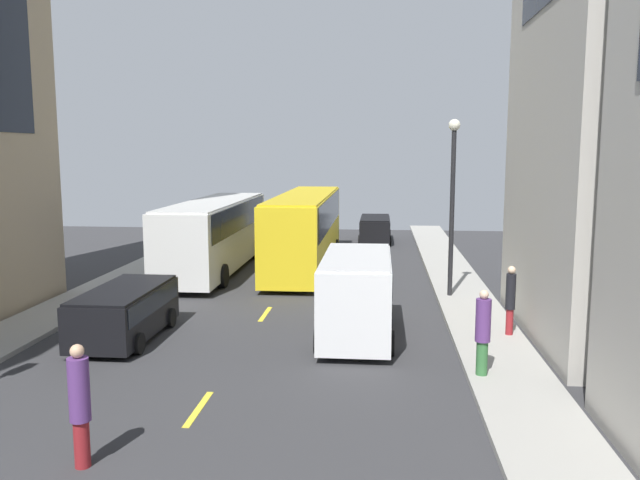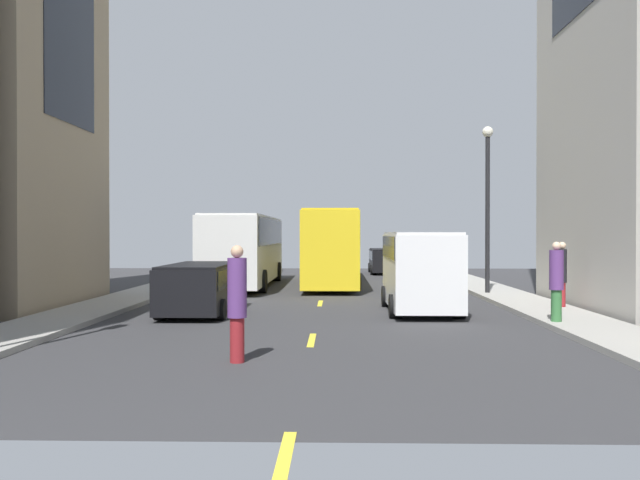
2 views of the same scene
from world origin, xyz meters
TOP-DOWN VIEW (x-y plane):
  - ground_plane at (0.00, 0.00)m, footprint 40.79×40.79m
  - sidewalk_west at (-7.30, 0.00)m, footprint 2.19×44.00m
  - sidewalk_east at (7.30, 0.00)m, footprint 2.19×44.00m
  - lane_stripe_0 at (0.00, -21.00)m, footprint 0.16×2.00m
  - lane_stripe_1 at (0.00, -12.60)m, footprint 0.16×2.00m
  - lane_stripe_2 at (0.00, -4.20)m, footprint 0.16×2.00m
  - lane_stripe_3 at (0.00, 4.20)m, footprint 0.16×2.00m
  - lane_stripe_4 at (0.00, 12.60)m, footprint 0.16×2.00m
  - lane_stripe_5 at (0.00, 21.00)m, footprint 0.16×2.00m
  - city_bus_white at (-3.80, 3.69)m, footprint 2.81×11.85m
  - streetcar_yellow at (0.32, 5.37)m, footprint 2.70×13.54m
  - delivery_van_white at (3.29, -6.80)m, footprint 2.25×5.22m
  - car_black_0 at (-3.72, -7.53)m, footprint 2.08×4.57m
  - car_black_1 at (3.68, 14.12)m, footprint 1.99×4.53m
  - pedestrian_crossing_near at (7.95, -6.48)m, footprint 0.29×0.29m
  - pedestrian_waiting_curb at (-7.27, 13.63)m, footprint 0.31×0.31m
  - pedestrian_crossing_mid at (-1.37, -15.37)m, footprint 0.38×0.38m
  - pedestrian_walking_far at (6.56, -10.17)m, footprint 0.38×0.38m
  - streetlamp_near at (6.71, -1.21)m, footprint 0.44×0.44m

SIDE VIEW (x-z plane):
  - ground_plane at x=0.00m, z-range 0.00..0.00m
  - lane_stripe_0 at x=0.00m, z-range 0.00..0.01m
  - lane_stripe_1 at x=0.00m, z-range 0.00..0.01m
  - lane_stripe_2 at x=0.00m, z-range 0.00..0.01m
  - lane_stripe_3 at x=0.00m, z-range 0.00..0.01m
  - lane_stripe_4 at x=0.00m, z-range 0.00..0.01m
  - lane_stripe_5 at x=0.00m, z-range 0.00..0.01m
  - sidewalk_west at x=-7.30m, z-range 0.00..0.15m
  - sidewalk_east at x=7.30m, z-range 0.00..0.15m
  - car_black_1 at x=3.68m, z-range 0.14..1.72m
  - car_black_0 at x=-3.72m, z-range 0.14..1.73m
  - pedestrian_crossing_mid at x=-1.37m, z-range 0.07..2.38m
  - pedestrian_walking_far at x=6.56m, z-range 0.21..2.38m
  - pedestrian_crossing_near at x=7.95m, z-range 0.24..2.36m
  - pedestrian_waiting_curb at x=-7.27m, z-range 0.23..2.44m
  - delivery_van_white at x=3.29m, z-range 0.22..2.80m
  - city_bus_white at x=-3.80m, z-range 0.33..3.69m
  - streetcar_yellow at x=0.32m, z-range 0.33..3.92m
  - streetlamp_near at x=6.71m, z-range 0.93..7.65m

